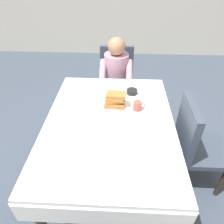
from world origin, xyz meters
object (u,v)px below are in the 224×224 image
object	(u,v)px
diner_person	(116,74)
bowl_butter	(132,92)
chair_diner	(116,78)
fork_left_of_plate	(94,107)
knife_right_of_plate	(135,108)
dining_table_main	(109,129)
plate_breakfast	(115,106)
cup_coffee	(138,106)
spoon_near_edge	(115,126)
chair_right_side	(195,142)
syrup_pitcher	(94,92)
breakfast_stack	(115,100)

from	to	relation	value
diner_person	bowl_butter	bearing A→B (deg)	107.60
chair_diner	fork_left_of_plate	size ratio (longest dim) A/B	5.17
chair_diner	knife_right_of_plate	size ratio (longest dim) A/B	4.65
dining_table_main	knife_right_of_plate	world-z (taller)	knife_right_of_plate
plate_breakfast	chair_diner	bearing A→B (deg)	90.86
bowl_butter	knife_right_of_plate	world-z (taller)	bowl_butter
cup_coffee	knife_right_of_plate	size ratio (longest dim) A/B	0.57
chair_diner	plate_breakfast	world-z (taller)	chair_diner
knife_right_of_plate	spoon_near_edge	size ratio (longest dim) A/B	1.33
diner_person	cup_coffee	world-z (taller)	diner_person
chair_right_side	syrup_pitcher	xyz separation A→B (m)	(-0.95, 0.39, 0.25)
breakfast_stack	fork_left_of_plate	size ratio (longest dim) A/B	1.11
cup_coffee	spoon_near_edge	world-z (taller)	cup_coffee
cup_coffee	bowl_butter	world-z (taller)	cup_coffee
dining_table_main	chair_right_side	xyz separation A→B (m)	(0.77, 0.00, -0.12)
plate_breakfast	breakfast_stack	bearing A→B (deg)	75.38
breakfast_stack	knife_right_of_plate	world-z (taller)	breakfast_stack
cup_coffee	knife_right_of_plate	bearing A→B (deg)	130.17
plate_breakfast	breakfast_stack	xyz separation A→B (m)	(0.00, 0.00, 0.07)
fork_left_of_plate	spoon_near_edge	world-z (taller)	same
cup_coffee	syrup_pitcher	xyz separation A→B (m)	(-0.43, 0.22, -0.01)
spoon_near_edge	knife_right_of_plate	bearing A→B (deg)	62.03
diner_person	cup_coffee	xyz separation A→B (m)	(0.22, -0.84, 0.11)
chair_right_side	syrup_pitcher	distance (m)	1.06
cup_coffee	bowl_butter	size ratio (longest dim) A/B	1.03
dining_table_main	fork_left_of_plate	distance (m)	0.27
breakfast_stack	spoon_near_edge	size ratio (longest dim) A/B	1.33
chair_diner	fork_left_of_plate	world-z (taller)	chair_diner
bowl_butter	spoon_near_edge	size ratio (longest dim) A/B	0.73
dining_table_main	spoon_near_edge	bearing A→B (deg)	-50.57
chair_right_side	dining_table_main	bearing A→B (deg)	-90.00
chair_diner	syrup_pitcher	bearing A→B (deg)	75.11
syrup_pitcher	cup_coffee	bearing A→B (deg)	-26.96
plate_breakfast	spoon_near_edge	xyz separation A→B (m)	(0.01, -0.28, -0.01)
diner_person	chair_right_side	size ratio (longest dim) A/B	1.20
dining_table_main	breakfast_stack	bearing A→B (deg)	79.79
plate_breakfast	bowl_butter	distance (m)	0.29
plate_breakfast	bowl_butter	world-z (taller)	bowl_butter
chair_diner	chair_right_side	world-z (taller)	same
chair_diner	bowl_butter	xyz separation A→B (m)	(0.18, -0.72, 0.23)
plate_breakfast	fork_left_of_plate	xyz separation A→B (m)	(-0.19, -0.02, -0.01)
diner_person	cup_coffee	size ratio (longest dim) A/B	9.91
diner_person	spoon_near_edge	world-z (taller)	diner_person
chair_diner	cup_coffee	xyz separation A→B (m)	(0.22, -0.99, 0.25)
diner_person	dining_table_main	bearing A→B (deg)	88.60
chair_right_side	knife_right_of_plate	xyz separation A→B (m)	(-0.54, 0.20, 0.21)
bowl_butter	fork_left_of_plate	size ratio (longest dim) A/B	0.61
diner_person	plate_breakfast	bearing A→B (deg)	91.03
cup_coffee	spoon_near_edge	xyz separation A→B (m)	(-0.19, -0.24, -0.04)
plate_breakfast	bowl_butter	size ratio (longest dim) A/B	2.55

